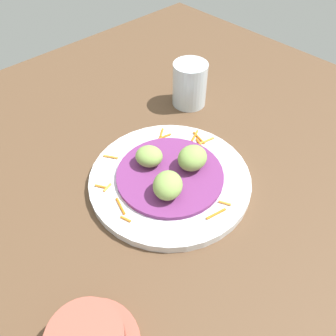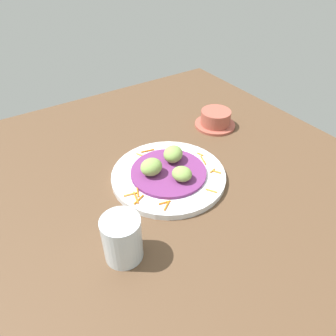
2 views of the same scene
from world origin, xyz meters
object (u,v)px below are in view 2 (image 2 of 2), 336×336
object	(u,v)px
guac_scoop_center	(151,167)
terracotta_bowl	(215,119)
water_glass	(122,239)
guac_scoop_left	(173,154)
guac_scoop_right	(182,174)
main_plate	(169,176)

from	to	relation	value
guac_scoop_center	terracotta_bowl	world-z (taller)	guac_scoop_center
guac_scoop_center	water_glass	bearing A→B (deg)	-134.45
guac_scoop_left	guac_scoop_right	size ratio (longest dim) A/B	1.14
guac_scoop_left	terracotta_bowl	world-z (taller)	guac_scoop_left
main_plate	terracotta_bowl	size ratio (longest dim) A/B	2.27
guac_scoop_left	main_plate	bearing A→B (deg)	-138.48
main_plate	water_glass	xyz separation A→B (cm)	(-19.48, -14.21, 3.99)
main_plate	guac_scoop_center	size ratio (longest dim) A/B	5.22
guac_scoop_left	water_glass	xyz separation A→B (cm)	(-22.78, -17.13, 0.50)
terracotta_bowl	water_glass	distance (cm)	52.77
guac_scoop_left	guac_scoop_right	bearing A→B (deg)	-108.48
main_plate	guac_scoop_left	world-z (taller)	guac_scoop_left
guac_scoop_right	water_glass	xyz separation A→B (cm)	(-20.36, -9.90, 0.83)
guac_scoop_left	water_glass	bearing A→B (deg)	-143.06
guac_scoop_center	main_plate	bearing A→B (deg)	-18.48
guac_scoop_right	terracotta_bowl	size ratio (longest dim) A/B	0.39
main_plate	terracotta_bowl	xyz separation A→B (cm)	(25.70, 12.95, 1.52)
water_glass	guac_scoop_left	bearing A→B (deg)	36.94
main_plate	guac_scoop_right	size ratio (longest dim) A/B	5.89
guac_scoop_right	water_glass	world-z (taller)	water_glass
guac_scoop_center	water_glass	xyz separation A→B (cm)	(-15.31, -15.61, 0.44)
guac_scoop_right	water_glass	bearing A→B (deg)	-154.08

